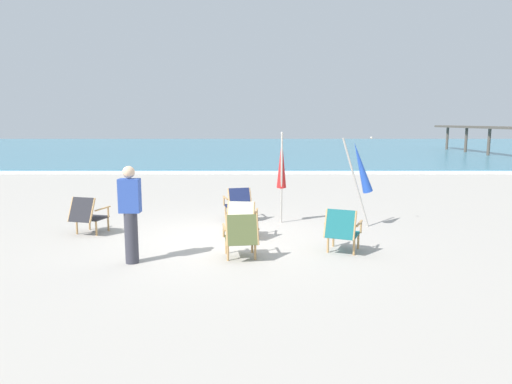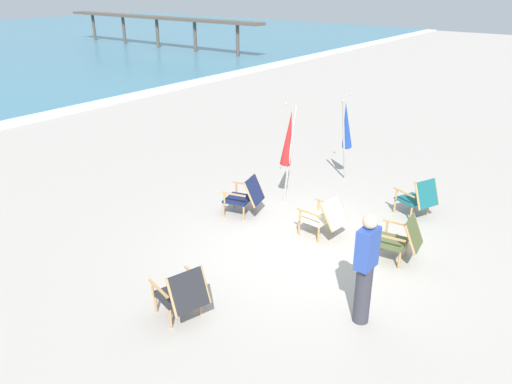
% 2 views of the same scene
% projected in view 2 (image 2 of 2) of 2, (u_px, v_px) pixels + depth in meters
% --- Properties ---
extents(ground_plane, '(80.00, 80.00, 0.00)m').
position_uv_depth(ground_plane, '(311.00, 248.00, 8.72)').
color(ground_plane, '#B2AAA0').
extents(beach_chair_mid_center, '(0.66, 0.78, 0.81)m').
position_uv_depth(beach_chair_mid_center, '(401.00, 238.00, 8.15)').
color(beach_chair_mid_center, '#515B33').
rests_on(beach_chair_mid_center, ground).
extents(beach_chair_far_center, '(0.74, 0.84, 0.80)m').
position_uv_depth(beach_chair_far_center, '(182.00, 293.00, 6.74)').
color(beach_chair_far_center, '#28282D').
rests_on(beach_chair_far_center, ground).
extents(beach_chair_front_right, '(0.64, 0.82, 0.77)m').
position_uv_depth(beach_chair_front_right, '(325.00, 216.00, 8.92)').
color(beach_chair_front_right, beige).
rests_on(beach_chair_front_right, ground).
extents(beach_chair_back_left, '(0.79, 0.85, 0.81)m').
position_uv_depth(beach_chair_back_left, '(419.00, 197.00, 9.67)').
color(beach_chair_back_left, '#196066').
rests_on(beach_chair_back_left, ground).
extents(beach_chair_front_left, '(0.74, 0.84, 0.80)m').
position_uv_depth(beach_chair_front_left, '(246.00, 195.00, 9.76)').
color(beach_chair_front_left, '#19234C').
rests_on(beach_chair_front_left, ground).
extents(umbrella_furled_blue, '(0.77, 0.34, 2.03)m').
position_uv_depth(umbrella_furled_blue, '(346.00, 126.00, 11.03)').
color(umbrella_furled_blue, '#B7B2A8').
rests_on(umbrella_furled_blue, ground).
extents(umbrella_furled_red, '(0.23, 0.37, 2.12)m').
position_uv_depth(umbrella_furled_red, '(289.00, 139.00, 9.95)').
color(umbrella_furled_red, '#B7B2A8').
rests_on(umbrella_furled_red, ground).
extents(person_near_chairs, '(0.34, 0.22, 1.63)m').
position_uv_depth(person_near_chairs, '(365.00, 268.00, 6.55)').
color(person_near_chairs, '#383842').
rests_on(person_near_chairs, ground).
extents(pier_distant, '(0.90, 16.91, 2.05)m').
position_uv_depth(pier_distant, '(156.00, 20.00, 32.19)').
color(pier_distant, brown).
rests_on(pier_distant, ground).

